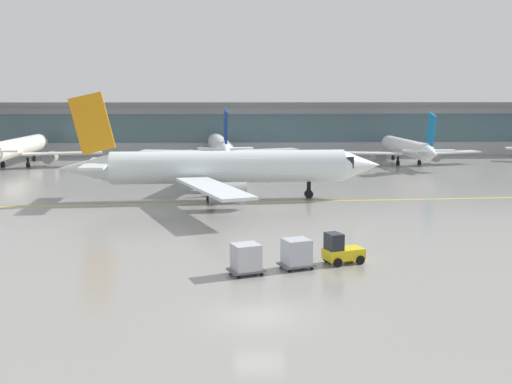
# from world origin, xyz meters

# --- Properties ---
(ground_plane) EXTENTS (400.00, 400.00, 0.00)m
(ground_plane) POSITION_xyz_m (0.00, 0.00, 0.00)
(ground_plane) COLOR gray
(taxiway_centreline_stripe) EXTENTS (109.80, 7.42, 0.01)m
(taxiway_centreline_stripe) POSITION_xyz_m (-1.47, 33.75, 0.00)
(taxiway_centreline_stripe) COLOR yellow
(taxiway_centreline_stripe) RESTS_ON ground_plane
(terminal_concourse) EXTENTS (200.72, 11.00, 9.60)m
(terminal_concourse) POSITION_xyz_m (0.00, 88.12, 4.92)
(terminal_concourse) COLOR #B2B7BC
(terminal_concourse) RESTS_ON ground_plane
(gate_airplane_1) EXTENTS (26.49, 28.43, 9.43)m
(gate_airplane_1) POSITION_xyz_m (-34.01, 68.42, 2.83)
(gate_airplane_1) COLOR silver
(gate_airplane_1) RESTS_ON ground_plane
(gate_airplane_2) EXTENTS (25.55, 27.59, 9.13)m
(gate_airplane_2) POSITION_xyz_m (-2.83, 72.01, 2.74)
(gate_airplane_2) COLOR white
(gate_airplane_2) RESTS_ON ground_plane
(gate_airplane_3) EXTENTS (23.98, 25.80, 8.55)m
(gate_airplane_3) POSITION_xyz_m (26.89, 68.74, 2.56)
(gate_airplane_3) COLOR white
(gate_airplane_3) RESTS_ON ground_plane
(taxiing_regional_jet) EXTENTS (34.28, 31.81, 11.35)m
(taxiing_regional_jet) POSITION_xyz_m (-1.91, 35.72, 3.40)
(taxiing_regional_jet) COLOR white
(taxiing_regional_jet) RESTS_ON ground_plane
(baggage_tug) EXTENTS (2.92, 2.31, 2.10)m
(baggage_tug) POSITION_xyz_m (5.88, 9.87, 0.89)
(baggage_tug) COLOR yellow
(baggage_tug) RESTS_ON ground_plane
(cargo_dolly_lead) EXTENTS (2.52, 2.22, 1.94)m
(cargo_dolly_lead) POSITION_xyz_m (2.82, 8.76, 1.05)
(cargo_dolly_lead) COLOR #595B60
(cargo_dolly_lead) RESTS_ON ground_plane
(cargo_dolly_trailing) EXTENTS (2.52, 2.22, 1.94)m
(cargo_dolly_trailing) POSITION_xyz_m (-0.45, 7.57, 1.05)
(cargo_dolly_trailing) COLOR #595B60
(cargo_dolly_trailing) RESTS_ON ground_plane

